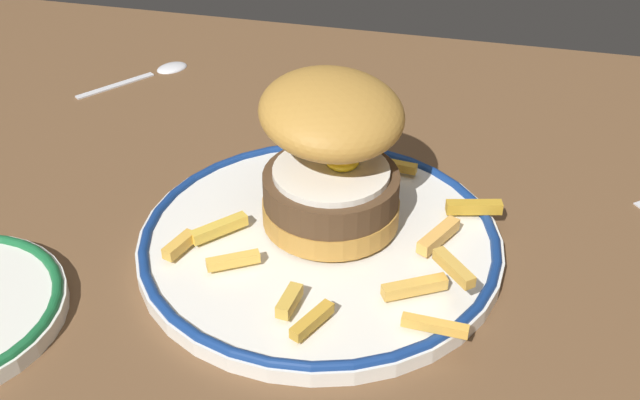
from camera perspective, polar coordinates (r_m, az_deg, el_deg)
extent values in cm
cube|color=brown|center=(56.97, 4.91, -8.33)|extent=(123.70, 94.13, 4.00)
cylinder|color=white|center=(58.82, 0.00, -3.19)|extent=(27.96, 27.96, 1.20)
torus|color=navy|center=(58.45, 0.00, -2.73)|extent=(27.56, 27.56, 0.80)
cylinder|color=#BA8236|center=(59.03, 0.82, -0.72)|extent=(10.64, 10.64, 1.80)
cylinder|color=#4C3420|center=(57.84, 0.83, 0.95)|extent=(10.43, 10.43, 2.36)
cylinder|color=white|center=(57.05, 0.85, 2.14)|extent=(8.87, 8.87, 0.50)
ellipsoid|color=yellow|center=(57.17, 1.69, 3.00)|extent=(2.60, 2.60, 1.40)
ellipsoid|color=#B58136|center=(56.16, 0.89, 6.59)|extent=(15.71, 15.71, 5.88)
cube|color=gold|center=(53.08, 7.10, -6.48)|extent=(4.48, 3.08, 0.90)
cube|color=gold|center=(50.32, -0.60, -9.02)|extent=(2.33, 3.71, 0.81)
cube|color=gold|center=(65.68, 5.35, 2.65)|extent=(4.56, 1.28, 0.76)
cube|color=gold|center=(67.11, 2.11, 3.56)|extent=(0.92, 4.16, 0.75)
cube|color=#EEB848|center=(55.30, -6.53, -4.52)|extent=(3.72, 2.64, 0.77)
cube|color=gold|center=(51.63, -2.31, -7.56)|extent=(1.25, 2.90, 0.94)
cube|color=gold|center=(50.61, 8.61, -9.29)|extent=(4.42, 0.94, 0.73)
cube|color=gold|center=(61.27, 11.47, -0.52)|extent=(4.49, 1.96, 0.93)
cube|color=#EDA94B|center=(57.73, 8.87, -2.67)|extent=(2.88, 4.45, 0.96)
cube|color=gold|center=(63.36, 2.70, 1.50)|extent=(1.25, 3.88, 0.85)
cube|color=gold|center=(57.19, -10.50, -3.34)|extent=(1.71, 3.11, 0.88)
cube|color=gold|center=(58.39, -7.57, -2.10)|extent=(3.71, 4.06, 0.88)
cube|color=gold|center=(52.44, 10.00, -5.03)|extent=(3.17, 3.43, 0.84)
cube|color=silver|center=(85.66, -15.09, 8.35)|extent=(6.00, 7.71, 0.32)
ellipsoid|color=silver|center=(88.31, -11.06, 9.90)|extent=(4.23, 4.44, 0.90)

